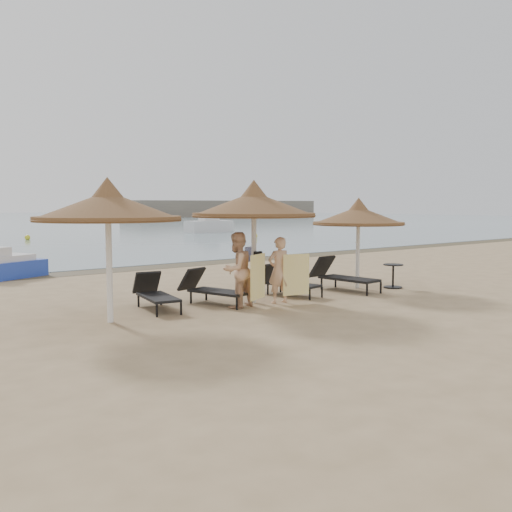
{
  "coord_description": "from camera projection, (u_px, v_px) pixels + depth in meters",
  "views": [
    {
      "loc": [
        -8.8,
        -10.22,
        2.44
      ],
      "look_at": [
        0.25,
        1.2,
        1.1
      ],
      "focal_mm": 40.0,
      "sensor_mm": 36.0,
      "label": 1
    }
  ],
  "objects": [
    {
      "name": "person_right",
      "position": [
        279.0,
        265.0,
        13.96
      ],
      "size": [
        0.95,
        0.71,
        1.89
      ],
      "primitive_type": "imported",
      "rotation": [
        0.0,
        0.0,
        2.97
      ],
      "color": "#DDA97F",
      "rests_on": "ground"
    },
    {
      "name": "towel_right",
      "position": [
        296.0,
        275.0,
        14.0
      ],
      "size": [
        0.71,
        0.19,
        1.02
      ],
      "rotation": [
        0.0,
        0.0,
        -0.23
      ],
      "color": "yellow",
      "rests_on": "ground"
    },
    {
      "name": "palapa_right",
      "position": [
        358.0,
        216.0,
        16.3
      ],
      "size": [
        2.64,
        2.64,
        2.62
      ],
      "rotation": [
        0.0,
        0.0,
        -0.38
      ],
      "color": "white",
      "rests_on": "ground"
    },
    {
      "name": "bag_patterned",
      "position": [
        249.0,
        254.0,
        14.12
      ],
      "size": [
        0.3,
        0.19,
        0.36
      ],
      "rotation": [
        0.0,
        0.0,
        0.34
      ],
      "color": "silver",
      "rests_on": "ground"
    },
    {
      "name": "buoy_mid",
      "position": [
        27.0,
        238.0,
        37.95
      ],
      "size": [
        0.37,
        0.37,
        0.37
      ],
      "primitive_type": "sphere",
      "color": "yellow",
      "rests_on": "ground"
    },
    {
      "name": "lounger_near_right",
      "position": [
        286.0,
        281.0,
        15.26
      ],
      "size": [
        0.94,
        1.91,
        0.82
      ],
      "rotation": [
        0.0,
        0.0,
        0.19
      ],
      "color": "black",
      "rests_on": "ground"
    },
    {
      "name": "lounger_far_right",
      "position": [
        341.0,
        275.0,
        16.11
      ],
      "size": [
        0.86,
        2.14,
        0.94
      ],
      "rotation": [
        0.0,
        0.0,
        0.08
      ],
      "color": "black",
      "rests_on": "ground"
    },
    {
      "name": "buoy_right",
      "position": [
        255.0,
        236.0,
        39.63
      ],
      "size": [
        0.4,
        0.4,
        0.4
      ],
      "primitive_type": "sphere",
      "color": "yellow",
      "rests_on": "ground"
    },
    {
      "name": "ground",
      "position": [
        279.0,
        306.0,
        13.64
      ],
      "size": [
        160.0,
        160.0,
        0.0
      ],
      "primitive_type": "plane",
      "color": "tan",
      "rests_on": "ground"
    },
    {
      "name": "lounger_near_left",
      "position": [
        211.0,
        288.0,
        13.93
      ],
      "size": [
        1.11,
        1.99,
        0.85
      ],
      "rotation": [
        0.0,
        0.0,
        0.27
      ],
      "color": "black",
      "rests_on": "ground"
    },
    {
      "name": "towel_left",
      "position": [
        258.0,
        277.0,
        13.32
      ],
      "size": [
        0.7,
        0.34,
        1.07
      ],
      "rotation": [
        0.0,
        0.0,
        0.43
      ],
      "color": "yellow",
      "rests_on": "ground"
    },
    {
      "name": "pedal_boat",
      "position": [
        6.0,
        266.0,
        18.73
      ],
      "size": [
        2.6,
        2.13,
        1.05
      ],
      "rotation": [
        0.0,
        0.0,
        0.42
      ],
      "color": "#2441B8",
      "rests_on": "ground"
    },
    {
      "name": "bag_dark",
      "position": [
        258.0,
        258.0,
        13.86
      ],
      "size": [
        0.24,
        0.11,
        0.33
      ],
      "rotation": [
        0.0,
        0.0,
        0.13
      ],
      "color": "black",
      "rests_on": "ground"
    },
    {
      "name": "wet_sand_strip",
      "position": [
        112.0,
        270.0,
        20.98
      ],
      "size": [
        200.0,
        1.6,
        0.01
      ],
      "primitive_type": "cube",
      "color": "brown",
      "rests_on": "ground"
    },
    {
      "name": "side_table",
      "position": [
        393.0,
        277.0,
        16.54
      ],
      "size": [
        0.57,
        0.57,
        0.69
      ],
      "rotation": [
        0.0,
        0.0,
        -0.42
      ],
      "color": "black",
      "rests_on": "ground"
    },
    {
      "name": "palapa_left",
      "position": [
        108.0,
        207.0,
        11.55
      ],
      "size": [
        3.01,
        3.01,
        2.98
      ],
      "rotation": [
        0.0,
        0.0,
        -0.04
      ],
      "color": "white",
      "rests_on": "ground"
    },
    {
      "name": "palapa_center",
      "position": [
        254.0,
        205.0,
        13.87
      ],
      "size": [
        3.05,
        3.05,
        3.02
      ],
      "rotation": [
        0.0,
        0.0,
        -0.3
      ],
      "color": "white",
      "rests_on": "ground"
    },
    {
      "name": "person_left",
      "position": [
        237.0,
        264.0,
        13.35
      ],
      "size": [
        1.07,
        0.82,
        2.07
      ],
      "primitive_type": "imported",
      "rotation": [
        0.0,
        0.0,
        3.38
      ],
      "color": "#DDA97F",
      "rests_on": "ground"
    },
    {
      "name": "lounger_far_left",
      "position": [
        155.0,
        293.0,
        13.27
      ],
      "size": [
        0.94,
        1.92,
        0.82
      ],
      "rotation": [
        0.0,
        0.0,
        -0.18
      ],
      "color": "black",
      "rests_on": "ground"
    }
  ]
}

